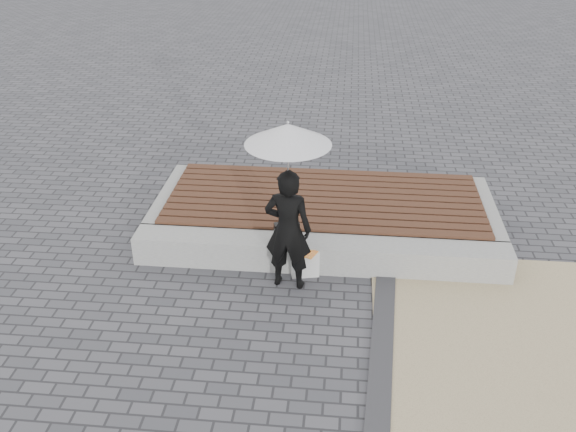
% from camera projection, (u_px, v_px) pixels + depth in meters
% --- Properties ---
extents(ground, '(80.00, 80.00, 0.00)m').
position_uv_depth(ground, '(312.00, 344.00, 7.03)').
color(ground, '#4A494E').
rests_on(ground, ground).
extents(edging_band, '(0.61, 5.20, 0.04)m').
position_uv_depth(edging_band, '(380.00, 379.00, 6.52)').
color(edging_band, '#323235').
rests_on(edging_band, ground).
extents(seating_ledge, '(5.00, 0.45, 0.40)m').
position_uv_depth(seating_ledge, '(320.00, 253.00, 8.32)').
color(seating_ledge, '#AFAFAA').
rests_on(seating_ledge, ground).
extents(timber_platform, '(5.00, 2.00, 0.40)m').
position_uv_depth(timber_platform, '(324.00, 211.00, 9.37)').
color(timber_platform, gray).
rests_on(timber_platform, ground).
extents(timber_decking, '(4.60, 2.00, 0.04)m').
position_uv_depth(timber_decking, '(325.00, 198.00, 9.26)').
color(timber_decking, '#552B1D').
rests_on(timber_decking, timber_platform).
extents(woman, '(0.63, 0.45, 1.61)m').
position_uv_depth(woman, '(288.00, 230.00, 7.67)').
color(woman, black).
rests_on(woman, ground).
extents(parasol, '(1.01, 1.01, 1.29)m').
position_uv_depth(parasol, '(288.00, 134.00, 7.06)').
color(parasol, '#B8B8BD').
rests_on(parasol, ground).
extents(handbag, '(0.35, 0.22, 0.23)m').
position_uv_depth(handbag, '(287.00, 231.00, 8.22)').
color(handbag, black).
rests_on(handbag, seating_ledge).
extents(canvas_tote, '(0.38, 0.22, 0.38)m').
position_uv_depth(canvas_tote, '(305.00, 263.00, 8.15)').
color(canvas_tote, silver).
rests_on(canvas_tote, ground).
extents(magazine, '(0.35, 0.31, 0.01)m').
position_uv_depth(magazine, '(305.00, 252.00, 8.01)').
color(magazine, '#ED3A29').
rests_on(magazine, canvas_tote).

